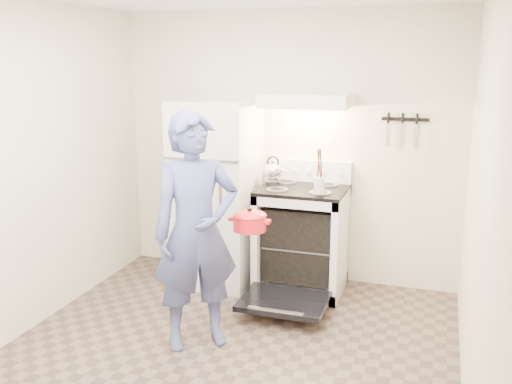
% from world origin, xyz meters
% --- Properties ---
extents(floor, '(3.60, 3.60, 0.00)m').
position_xyz_m(floor, '(0.00, 0.00, 0.00)').
color(floor, brown).
rests_on(floor, ground).
extents(back_wall, '(3.20, 0.02, 2.50)m').
position_xyz_m(back_wall, '(0.00, 1.80, 1.25)').
color(back_wall, beige).
rests_on(back_wall, ground).
extents(refrigerator, '(0.70, 0.70, 1.70)m').
position_xyz_m(refrigerator, '(-0.58, 1.45, 0.85)').
color(refrigerator, silver).
rests_on(refrigerator, floor).
extents(stove_body, '(0.76, 0.65, 0.92)m').
position_xyz_m(stove_body, '(0.23, 1.48, 0.46)').
color(stove_body, silver).
rests_on(stove_body, floor).
extents(cooktop, '(0.76, 0.65, 0.03)m').
position_xyz_m(cooktop, '(0.23, 1.48, 0.94)').
color(cooktop, black).
rests_on(cooktop, stove_body).
extents(backsplash, '(0.76, 0.07, 0.20)m').
position_xyz_m(backsplash, '(0.23, 1.76, 1.05)').
color(backsplash, silver).
rests_on(backsplash, cooktop).
extents(oven_door, '(0.70, 0.54, 0.04)m').
position_xyz_m(oven_door, '(0.23, 0.88, 0.12)').
color(oven_door, black).
rests_on(oven_door, floor).
extents(oven_rack, '(0.60, 0.52, 0.01)m').
position_xyz_m(oven_rack, '(0.23, 1.48, 0.44)').
color(oven_rack, slate).
rests_on(oven_rack, stove_body).
extents(range_hood, '(0.76, 0.50, 0.12)m').
position_xyz_m(range_hood, '(0.23, 1.55, 1.71)').
color(range_hood, silver).
rests_on(range_hood, back_wall).
extents(knife_strip, '(0.40, 0.02, 0.03)m').
position_xyz_m(knife_strip, '(1.05, 1.79, 1.55)').
color(knife_strip, black).
rests_on(knife_strip, back_wall).
extents(pizza_stone, '(0.34, 0.34, 0.02)m').
position_xyz_m(pizza_stone, '(0.14, 1.56, 0.45)').
color(pizza_stone, '#916C54').
rests_on(pizza_stone, oven_rack).
extents(tea_kettle, '(0.21, 0.17, 0.25)m').
position_xyz_m(tea_kettle, '(-0.07, 1.55, 1.08)').
color(tea_kettle, silver).
rests_on(tea_kettle, cooktop).
extents(utensil_jar, '(0.11, 0.11, 0.13)m').
position_xyz_m(utensil_jar, '(0.43, 1.22, 1.05)').
color(utensil_jar, silver).
rests_on(utensil_jar, cooktop).
extents(person, '(0.75, 0.71, 1.72)m').
position_xyz_m(person, '(-0.26, 0.25, 0.86)').
color(person, '#374471').
rests_on(person, floor).
extents(dutch_oven, '(0.32, 0.25, 0.22)m').
position_xyz_m(dutch_oven, '(0.05, 0.53, 0.88)').
color(dutch_oven, red).
rests_on(dutch_oven, person).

